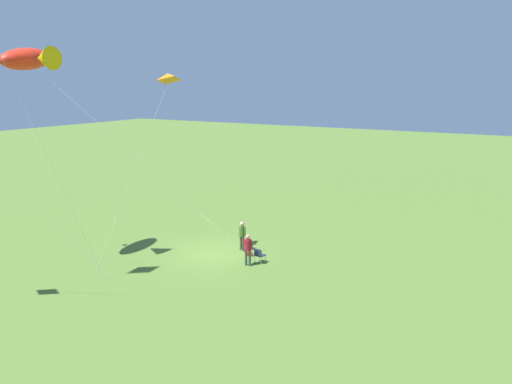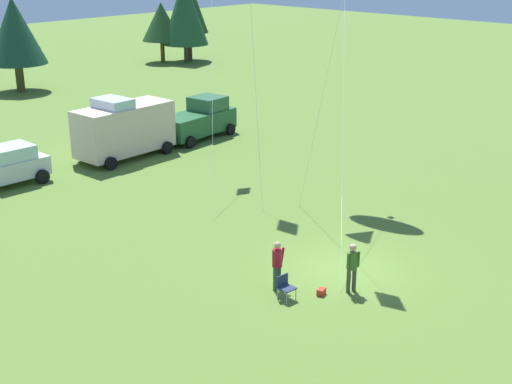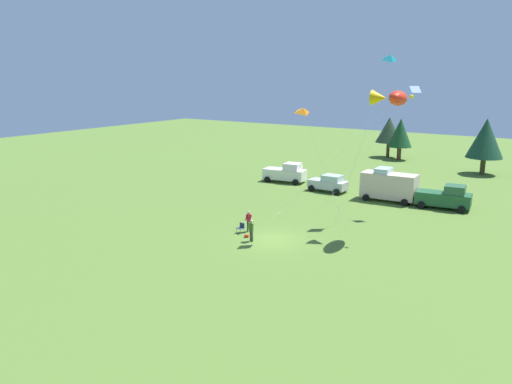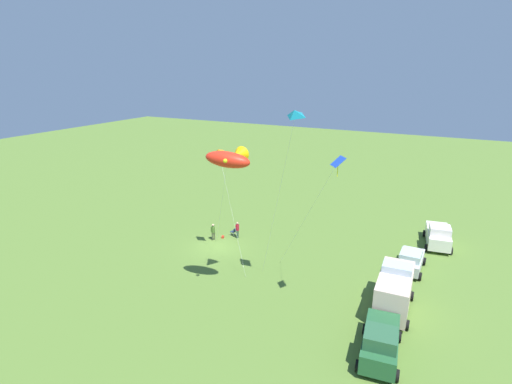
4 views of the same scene
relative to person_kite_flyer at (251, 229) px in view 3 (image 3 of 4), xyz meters
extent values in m
plane|color=#53742D|center=(1.22, 1.22, -1.02)|extent=(160.00, 160.00, 0.00)
cylinder|color=#404730|center=(0.10, -0.04, -0.60)|extent=(0.14, 0.14, 0.85)
cylinder|color=#404730|center=(-0.10, 0.05, -0.60)|extent=(0.14, 0.14, 0.85)
cylinder|color=#3D5F23|center=(0.00, 0.00, 0.14)|extent=(0.44, 0.44, 0.62)
sphere|color=tan|center=(0.00, 0.00, 0.60)|extent=(0.24, 0.24, 0.24)
cylinder|color=#3D5F23|center=(0.16, -0.13, 0.17)|extent=(0.13, 0.12, 0.55)
cylinder|color=#3D5F23|center=(-0.21, 0.03, 0.17)|extent=(0.13, 0.12, 0.55)
cube|color=#212F4D|center=(-1.90, 1.20, -0.60)|extent=(0.52, 0.52, 0.04)
cube|color=#212F4D|center=(-1.88, 1.42, -0.40)|extent=(0.48, 0.09, 0.40)
cylinder|color=#A5A8AD|center=(-1.71, 0.97, -0.81)|extent=(0.03, 0.03, 0.42)
cylinder|color=#A5A8AD|center=(-2.13, 1.02, -0.81)|extent=(0.03, 0.03, 0.42)
cylinder|color=#A5A8AD|center=(-1.67, 1.39, -0.81)|extent=(0.03, 0.03, 0.42)
cylinder|color=#A5A8AD|center=(-2.09, 1.43, -0.81)|extent=(0.03, 0.03, 0.42)
cylinder|color=#34513B|center=(-1.45, 1.94, -0.60)|extent=(0.14, 0.14, 0.85)
cylinder|color=#34513B|center=(-1.67, 1.92, -0.60)|extent=(0.14, 0.14, 0.85)
cylinder|color=maroon|center=(-1.56, 1.93, 0.14)|extent=(0.37, 0.37, 0.62)
sphere|color=tan|center=(-1.56, 1.93, 0.60)|extent=(0.24, 0.24, 0.24)
cylinder|color=maroon|center=(-1.36, 1.89, 0.17)|extent=(0.23, 0.11, 0.56)
cylinder|color=maroon|center=(-1.75, 1.85, 0.17)|extent=(0.20, 0.11, 0.56)
cube|color=red|center=(-0.85, 0.59, -0.91)|extent=(0.37, 0.30, 0.22)
cube|color=white|center=(-9.02, 20.31, -0.08)|extent=(5.23, 2.67, 1.20)
cube|color=white|center=(-8.03, 20.45, 0.92)|extent=(2.04, 2.07, 0.80)
cylinder|color=black|center=(-7.39, 21.64, -0.68)|extent=(0.70, 0.31, 0.68)
cylinder|color=black|center=(-7.09, 19.48, -0.68)|extent=(0.70, 0.31, 0.68)
cylinder|color=black|center=(-10.95, 21.14, -0.68)|extent=(0.70, 0.31, 0.68)
cylinder|color=black|center=(-10.65, 18.98, -0.68)|extent=(0.70, 0.31, 0.68)
cube|color=silver|center=(-2.50, 18.58, -0.23)|extent=(4.23, 1.88, 0.90)
cube|color=silver|center=(-2.00, 18.57, 0.54)|extent=(2.03, 1.69, 0.65)
cylinder|color=black|center=(-0.97, 19.54, -0.68)|extent=(0.68, 0.23, 0.68)
cylinder|color=black|center=(-1.01, 17.56, -0.68)|extent=(0.68, 0.23, 0.68)
cylinder|color=black|center=(-3.99, 19.60, -0.68)|extent=(0.68, 0.23, 0.68)
cylinder|color=black|center=(-4.03, 17.62, -0.68)|extent=(0.68, 0.23, 0.68)
cube|color=beige|center=(4.44, 18.20, 0.57)|extent=(5.48, 2.41, 2.50)
cube|color=silver|center=(3.79, 18.17, 2.07)|extent=(1.48, 2.08, 0.50)
cylinder|color=black|center=(2.54, 16.93, -0.68)|extent=(0.69, 0.25, 0.68)
cylinder|color=black|center=(2.45, 19.31, -0.68)|extent=(0.69, 0.25, 0.68)
cylinder|color=black|center=(6.43, 17.08, -0.68)|extent=(0.69, 0.25, 0.68)
cylinder|color=black|center=(6.33, 19.46, -0.68)|extent=(0.69, 0.25, 0.68)
cube|color=#235731|center=(9.75, 18.27, -0.08)|extent=(5.18, 2.52, 1.20)
cube|color=#2B5A39|center=(10.75, 18.38, 0.92)|extent=(1.99, 2.02, 0.80)
cylinder|color=black|center=(11.43, 19.55, -0.68)|extent=(0.70, 0.29, 0.68)
cylinder|color=black|center=(11.66, 17.38, -0.68)|extent=(0.70, 0.29, 0.68)
cylinder|color=black|center=(7.85, 19.16, -0.68)|extent=(0.70, 0.29, 0.68)
cylinder|color=black|center=(8.08, 17.00, -0.68)|extent=(0.70, 0.29, 0.68)
cylinder|color=#4D371B|center=(-5.02, 45.02, 0.15)|extent=(0.50, 0.50, 2.34)
cone|color=#233925|center=(-5.02, 45.02, 3.25)|extent=(3.99, 3.99, 3.86)
cylinder|color=#523A21|center=(-2.83, 43.66, -0.04)|extent=(0.63, 0.63, 1.97)
cone|color=#164221|center=(-2.83, 43.66, 3.08)|extent=(3.52, 3.52, 4.26)
cylinder|color=#423C1F|center=(9.75, 38.54, 0.06)|extent=(0.63, 0.63, 2.15)
cone|color=#173D2A|center=(9.75, 38.54, 3.64)|extent=(4.52, 4.52, 5.01)
ellipsoid|color=red|center=(8.44, 6.99, 9.77)|extent=(1.83, 3.47, 1.38)
cone|color=yellow|center=(6.99, 6.99, 9.77)|extent=(1.13, 1.16, 1.16)
sphere|color=yellow|center=(9.32, 7.34, 9.90)|extent=(0.28, 0.28, 0.28)
cylinder|color=silver|center=(4.08, 3.60, 4.38)|extent=(8.74, 6.80, 10.79)
cylinder|color=#4C3823|center=(-0.29, 0.21, -1.02)|extent=(0.04, 0.04, 0.01)
pyramid|color=orange|center=(2.86, 2.72, 8.88)|extent=(1.08, 1.31, 0.66)
cylinder|color=silver|center=(3.92, 4.61, 3.84)|extent=(2.31, 3.74, 9.72)
cylinder|color=#4C3823|center=(5.06, 6.47, -1.02)|extent=(0.04, 0.04, 0.01)
cube|color=blue|center=(7.51, 14.38, 10.21)|extent=(1.11, 1.09, 0.58)
cylinder|color=yellow|center=(7.51, 14.38, 9.69)|extent=(0.04, 0.04, 0.87)
cylinder|color=silver|center=(4.37, 11.17, 4.60)|extent=(6.30, 6.43, 11.24)
cylinder|color=#4C3823|center=(1.23, 7.97, -1.02)|extent=(0.04, 0.04, 0.01)
pyramid|color=teal|center=(6.32, 10.92, 12.84)|extent=(1.43, 1.61, 0.74)
cylinder|color=silver|center=(4.89, 9.12, 5.80)|extent=(2.72, 3.69, 13.64)
cylinder|color=#4C3823|center=(3.53, 7.28, -1.02)|extent=(0.04, 0.04, 0.01)
camera|label=1|loc=(-14.72, 23.60, 8.62)|focal=35.00mm
camera|label=2|loc=(-17.79, -12.30, 10.12)|focal=50.00mm
camera|label=3|loc=(20.53, -30.10, 11.45)|focal=35.00mm
camera|label=4|loc=(31.19, 20.77, 15.80)|focal=28.00mm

